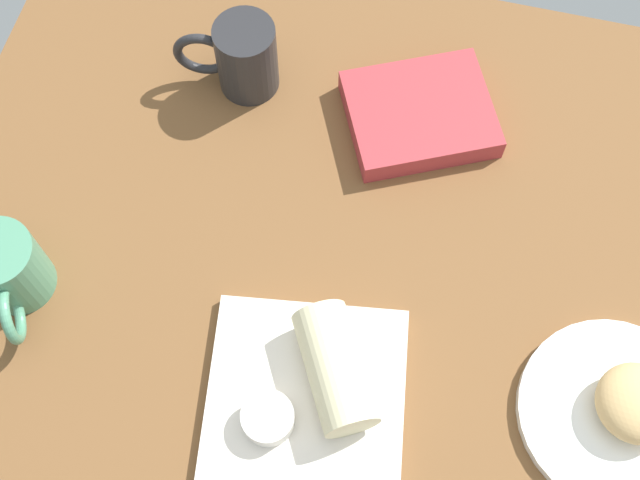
{
  "coord_description": "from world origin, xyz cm",
  "views": [
    {
      "loc": [
        -2.43,
        36.1,
        96.21
      ],
      "look_at": [
        7.06,
        -2.87,
        7.0
      ],
      "focal_mm": 47.55,
      "sensor_mm": 36.0,
      "label": 1
    }
  ],
  "objects_px": {
    "round_plate": "(614,413)",
    "coffee_mug": "(8,270)",
    "scone_pastry": "(637,403)",
    "square_plate": "(306,397)",
    "book_stack": "(420,114)",
    "breakfast_wrap": "(335,368)",
    "second_mug": "(242,57)",
    "sauce_cup": "(268,418)"
  },
  "relations": [
    {
      "from": "round_plate",
      "to": "book_stack",
      "type": "height_order",
      "value": "book_stack"
    },
    {
      "from": "scone_pastry",
      "to": "coffee_mug",
      "type": "distance_m",
      "value": 0.7
    },
    {
      "from": "scone_pastry",
      "to": "breakfast_wrap",
      "type": "distance_m",
      "value": 0.32
    },
    {
      "from": "sauce_cup",
      "to": "second_mug",
      "type": "relative_size",
      "value": 0.43
    },
    {
      "from": "round_plate",
      "to": "square_plate",
      "type": "relative_size",
      "value": 0.98
    },
    {
      "from": "breakfast_wrap",
      "to": "coffee_mug",
      "type": "distance_m",
      "value": 0.38
    },
    {
      "from": "scone_pastry",
      "to": "breakfast_wrap",
      "type": "relative_size",
      "value": 0.67
    },
    {
      "from": "round_plate",
      "to": "second_mug",
      "type": "bearing_deg",
      "value": -32.69
    },
    {
      "from": "sauce_cup",
      "to": "book_stack",
      "type": "height_order",
      "value": "sauce_cup"
    },
    {
      "from": "sauce_cup",
      "to": "second_mug",
      "type": "bearing_deg",
      "value": -71.0
    },
    {
      "from": "square_plate",
      "to": "coffee_mug",
      "type": "distance_m",
      "value": 0.36
    },
    {
      "from": "scone_pastry",
      "to": "sauce_cup",
      "type": "xyz_separation_m",
      "value": [
        0.38,
        0.11,
        -0.01
      ]
    },
    {
      "from": "scone_pastry",
      "to": "square_plate",
      "type": "relative_size",
      "value": 0.41
    },
    {
      "from": "square_plate",
      "to": "round_plate",
      "type": "bearing_deg",
      "value": -169.22
    },
    {
      "from": "scone_pastry",
      "to": "second_mug",
      "type": "distance_m",
      "value": 0.61
    },
    {
      "from": "second_mug",
      "to": "square_plate",
      "type": "bearing_deg",
      "value": 114.65
    },
    {
      "from": "sauce_cup",
      "to": "breakfast_wrap",
      "type": "bearing_deg",
      "value": -131.62
    },
    {
      "from": "square_plate",
      "to": "breakfast_wrap",
      "type": "height_order",
      "value": "breakfast_wrap"
    },
    {
      "from": "breakfast_wrap",
      "to": "second_mug",
      "type": "bearing_deg",
      "value": 90.13
    },
    {
      "from": "coffee_mug",
      "to": "book_stack",
      "type": "bearing_deg",
      "value": -140.88
    },
    {
      "from": "breakfast_wrap",
      "to": "coffee_mug",
      "type": "bearing_deg",
      "value": 147.23
    },
    {
      "from": "book_stack",
      "to": "coffee_mug",
      "type": "height_order",
      "value": "coffee_mug"
    },
    {
      "from": "round_plate",
      "to": "sauce_cup",
      "type": "xyz_separation_m",
      "value": [
        0.36,
        0.1,
        0.02
      ]
    },
    {
      "from": "breakfast_wrap",
      "to": "coffee_mug",
      "type": "height_order",
      "value": "coffee_mug"
    },
    {
      "from": "square_plate",
      "to": "book_stack",
      "type": "distance_m",
      "value": 0.39
    },
    {
      "from": "book_stack",
      "to": "scone_pastry",
      "type": "bearing_deg",
      "value": 133.12
    },
    {
      "from": "sauce_cup",
      "to": "coffee_mug",
      "type": "xyz_separation_m",
      "value": [
        0.32,
        -0.09,
        0.02
      ]
    },
    {
      "from": "scone_pastry",
      "to": "second_mug",
      "type": "height_order",
      "value": "second_mug"
    },
    {
      "from": "round_plate",
      "to": "scone_pastry",
      "type": "relative_size",
      "value": 2.37
    },
    {
      "from": "breakfast_wrap",
      "to": "second_mug",
      "type": "relative_size",
      "value": 1.01
    },
    {
      "from": "round_plate",
      "to": "coffee_mug",
      "type": "distance_m",
      "value": 0.68
    },
    {
      "from": "sauce_cup",
      "to": "coffee_mug",
      "type": "bearing_deg",
      "value": -15.14
    },
    {
      "from": "square_plate",
      "to": "book_stack",
      "type": "relative_size",
      "value": 0.96
    },
    {
      "from": "second_mug",
      "to": "coffee_mug",
      "type": "bearing_deg",
      "value": 62.44
    },
    {
      "from": "breakfast_wrap",
      "to": "second_mug",
      "type": "xyz_separation_m",
      "value": [
        0.2,
        -0.36,
        0.01
      ]
    },
    {
      "from": "second_mug",
      "to": "sauce_cup",
      "type": "bearing_deg",
      "value": 109.0
    },
    {
      "from": "round_plate",
      "to": "book_stack",
      "type": "distance_m",
      "value": 0.42
    },
    {
      "from": "breakfast_wrap",
      "to": "second_mug",
      "type": "height_order",
      "value": "second_mug"
    },
    {
      "from": "round_plate",
      "to": "coffee_mug",
      "type": "xyz_separation_m",
      "value": [
        0.68,
        0.01,
        0.04
      ]
    },
    {
      "from": "round_plate",
      "to": "scone_pastry",
      "type": "distance_m",
      "value": 0.03
    },
    {
      "from": "scone_pastry",
      "to": "sauce_cup",
      "type": "height_order",
      "value": "scone_pastry"
    },
    {
      "from": "round_plate",
      "to": "breakfast_wrap",
      "type": "distance_m",
      "value": 0.31
    }
  ]
}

